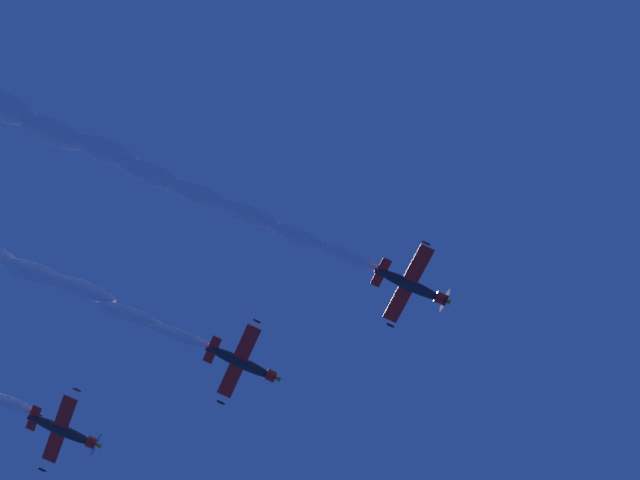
# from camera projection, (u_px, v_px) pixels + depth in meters

# --- Properties ---
(airplane_lead) EXTENTS (7.20, 7.72, 2.88)m
(airplane_lead) POSITION_uv_depth(u_px,v_px,m) (412.00, 286.00, 80.84)
(airplane_lead) COLOR #232328
(airplane_left_wingman) EXTENTS (7.21, 7.70, 3.00)m
(airplane_left_wingman) POSITION_uv_depth(u_px,v_px,m) (243.00, 363.00, 81.58)
(airplane_left_wingman) COLOR #232328
(airplane_right_wingman) EXTENTS (7.20, 7.68, 2.79)m
(airplane_right_wingman) POSITION_uv_depth(u_px,v_px,m) (64.00, 431.00, 83.59)
(airplane_right_wingman) COLOR #232328
(smoke_trail_lead) EXTENTS (44.74, 22.05, 7.03)m
(smoke_trail_lead) POSITION_uv_depth(u_px,v_px,m) (54.00, 129.00, 80.86)
(smoke_trail_lead) COLOR white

